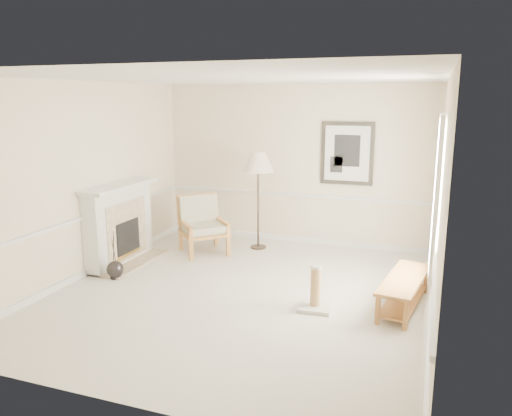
% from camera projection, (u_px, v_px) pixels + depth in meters
% --- Properties ---
extents(ground, '(5.50, 5.50, 0.00)m').
position_uv_depth(ground, '(241.00, 293.00, 6.92)').
color(ground, silver).
rests_on(ground, ground).
extents(room, '(5.04, 5.54, 2.92)m').
position_uv_depth(room, '(252.00, 159.00, 6.54)').
color(room, beige).
rests_on(room, ground).
extents(fireplace, '(0.64, 1.64, 1.31)m').
position_uv_depth(fireplace, '(120.00, 224.00, 8.10)').
color(fireplace, white).
rests_on(fireplace, ground).
extents(floor_vase, '(0.25, 0.25, 0.74)m').
position_uv_depth(floor_vase, '(115.00, 270.00, 7.46)').
color(floor_vase, black).
rests_on(floor_vase, ground).
extents(armchair, '(1.08, 1.09, 0.99)m').
position_uv_depth(armchair, '(202.00, 222.00, 8.71)').
color(armchair, '#AF7838').
rests_on(armchair, ground).
extents(floor_lamp, '(0.70, 0.70, 1.73)m').
position_uv_depth(floor_lamp, '(258.00, 165.00, 8.69)').
color(floor_lamp, black).
rests_on(floor_lamp, ground).
extents(bench, '(0.64, 1.47, 0.41)m').
position_uv_depth(bench, '(404.00, 288.00, 6.39)').
color(bench, '#AF7838').
rests_on(bench, ground).
extents(scratching_post, '(0.44, 0.44, 0.59)m').
position_uv_depth(scratching_post, '(315.00, 295.00, 6.37)').
color(scratching_post, beige).
rests_on(scratching_post, ground).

